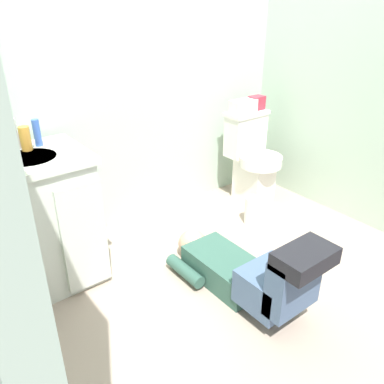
{
  "coord_description": "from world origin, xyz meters",
  "views": [
    {
      "loc": [
        -1.39,
        -1.44,
        1.6
      ],
      "look_at": [
        0.02,
        0.38,
        0.45
      ],
      "focal_mm": 37.09,
      "sensor_mm": 36.0,
      "label": 1
    }
  ],
  "objects": [
    {
      "name": "paper_towel_roll",
      "position": [
        0.6,
        0.39,
        0.11
      ],
      "size": [
        0.11,
        0.11,
        0.22
      ],
      "primitive_type": "cylinder",
      "color": "white",
      "rests_on": "ground_plane"
    },
    {
      "name": "bottle_green",
      "position": [
        -0.97,
        0.8,
        0.89
      ],
      "size": [
        0.05,
        0.05,
        0.15
      ],
      "primitive_type": "cylinder",
      "color": "#519946",
      "rests_on": "vanity_cabinet"
    },
    {
      "name": "person_plumber",
      "position": [
        -0.03,
        -0.18,
        0.18
      ],
      "size": [
        0.39,
        1.06,
        0.52
      ],
      "color": "#33594C",
      "rests_on": "ground_plane"
    },
    {
      "name": "bottle_amber",
      "position": [
        -0.84,
        0.77,
        0.89
      ],
      "size": [
        0.06,
        0.06,
        0.14
      ],
      "primitive_type": "cylinder",
      "color": "gold",
      "rests_on": "vanity_cabinet"
    },
    {
      "name": "tissue_box",
      "position": [
        0.86,
        0.8,
        0.8
      ],
      "size": [
        0.22,
        0.11,
        0.1
      ],
      "primitive_type": "cube",
      "color": "silver",
      "rests_on": "toilet"
    },
    {
      "name": "bottle_blue",
      "position": [
        -0.77,
        0.8,
        0.9
      ],
      "size": [
        0.04,
        0.04,
        0.15
      ],
      "primitive_type": "cylinder",
      "color": "#385FBC",
      "rests_on": "vanity_cabinet"
    },
    {
      "name": "bottle_clear",
      "position": [
        -0.89,
        0.82,
        0.91
      ],
      "size": [
        0.05,
        0.05,
        0.18
      ],
      "primitive_type": "cylinder",
      "color": "silver",
      "rests_on": "vanity_cabinet"
    },
    {
      "name": "faucet",
      "position": [
        -0.87,
        0.82,
        0.87
      ],
      "size": [
        0.02,
        0.02,
        0.1
      ],
      "primitive_type": "cylinder",
      "color": "silver",
      "rests_on": "vanity_cabinet"
    },
    {
      "name": "toilet",
      "position": [
        0.9,
        0.71,
        0.37
      ],
      "size": [
        0.36,
        0.46,
        0.75
      ],
      "color": "silver",
      "rests_on": "ground_plane"
    },
    {
      "name": "toiletry_bag",
      "position": [
        1.01,
        0.8,
        0.81
      ],
      "size": [
        0.12,
        0.09,
        0.11
      ],
      "primitive_type": "cube",
      "color": "#B22D3F",
      "rests_on": "toilet"
    },
    {
      "name": "vanity_cabinet",
      "position": [
        -0.86,
        0.67,
        0.42
      ],
      "size": [
        0.6,
        0.53,
        0.82
      ],
      "color": "silver",
      "rests_on": "ground_plane"
    },
    {
      "name": "ground_plane",
      "position": [
        0.0,
        0.0,
        -0.02
      ],
      "size": [
        3.09,
        3.02,
        0.04
      ],
      "primitive_type": "cube",
      "color": "tan"
    },
    {
      "name": "wall_back",
      "position": [
        0.0,
        1.05,
        1.2
      ],
      "size": [
        2.75,
        0.08,
        2.4
      ],
      "primitive_type": "cube",
      "color": "#B5CDB7",
      "rests_on": "ground_plane"
    },
    {
      "name": "wall_right",
      "position": [
        1.33,
        0.0,
        1.2
      ],
      "size": [
        0.08,
        2.02,
        2.4
      ],
      "primitive_type": "cube",
      "color": "#B5CDB7",
      "rests_on": "ground_plane"
    }
  ]
}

